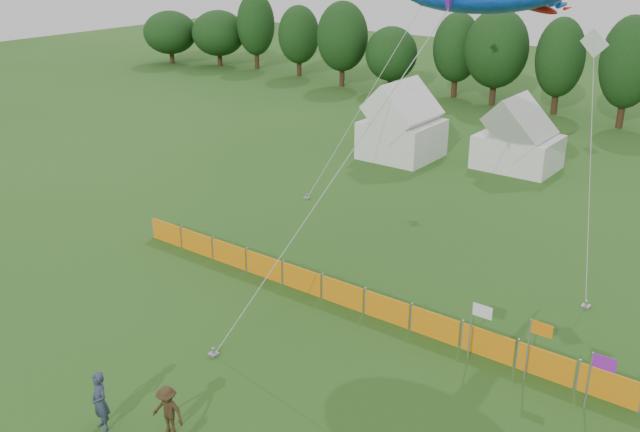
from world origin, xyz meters
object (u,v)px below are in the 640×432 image
Objects in this scene: tent_left at (402,127)px; barrier_fence at (343,294)px; spectator_c at (168,411)px; tent_right at (519,141)px; spectator_a at (100,402)px.

tent_left is 20.19m from barrier_fence.
spectator_c is (0.47, -9.20, 0.29)m from barrier_fence.
tent_right is (6.81, 2.30, -0.28)m from tent_left.
spectator_c is (2.08, -29.80, -0.90)m from tent_right.
spectator_a reaches higher than barrier_fence.
spectator_a is at bearing -89.33° from tent_right.
spectator_a is (-1.25, -10.20, 0.43)m from barrier_fence.
tent_left is at bearing 97.15° from spectator_c.
barrier_fence is at bearing 82.15° from spectator_c.
barrier_fence is 9.22m from spectator_c.
tent_right reaches higher than spectator_a.
tent_left reaches higher than barrier_fence.
spectator_a is (0.36, -30.80, -0.75)m from tent_right.
spectator_a is at bearing -96.98° from barrier_fence.
tent_right is at bearing 18.66° from tent_left.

